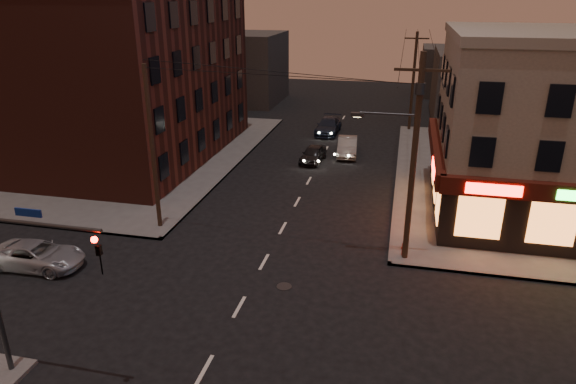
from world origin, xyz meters
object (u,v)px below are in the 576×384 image
(sedan_mid, at_px, (347,146))
(sedan_far, at_px, (328,126))
(sedan_near, at_px, (313,154))
(fire_hydrant, at_px, (404,248))
(suv_cross, at_px, (37,255))

(sedan_mid, bearing_deg, sedan_far, 106.48)
(sedan_near, distance_m, fire_hydrant, 16.08)
(sedan_mid, bearing_deg, suv_cross, -125.02)
(sedan_mid, xyz_separation_m, fire_hydrant, (4.83, -16.76, -0.19))
(sedan_near, relative_size, sedan_far, 0.76)
(suv_cross, xyz_separation_m, sedan_mid, (12.51, 21.67, 0.09))
(sedan_far, bearing_deg, suv_cross, -107.81)
(suv_cross, relative_size, sedan_near, 1.23)
(sedan_near, height_order, fire_hydrant, sedan_near)
(suv_cross, xyz_separation_m, sedan_far, (9.96, 28.13, 0.08))
(sedan_near, bearing_deg, sedan_far, 97.05)
(sedan_near, bearing_deg, fire_hydrant, -57.07)
(sedan_mid, height_order, sedan_far, sedan_mid)
(suv_cross, height_order, sedan_near, suv_cross)
(fire_hydrant, bearing_deg, sedan_mid, 106.08)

